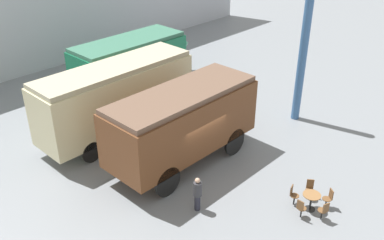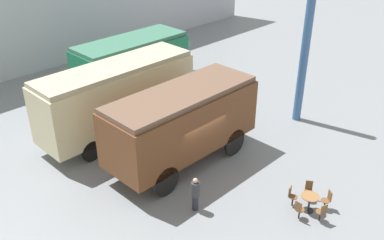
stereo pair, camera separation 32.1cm
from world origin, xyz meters
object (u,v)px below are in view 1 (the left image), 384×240
at_px(visitor_person, 197,193).
at_px(cafe_chair_0, 301,208).
at_px(streamlined_locomotive, 137,58).
at_px(cafe_table_near, 311,199).
at_px(passenger_coach_wooden, 183,120).
at_px(passenger_coach_vintage, 117,95).

bearing_deg(visitor_person, cafe_chair_0, -53.42).
height_order(streamlined_locomotive, cafe_table_near, streamlined_locomotive).
relative_size(passenger_coach_wooden, cafe_table_near, 10.02).
bearing_deg(cafe_table_near, passenger_coach_wooden, 100.31).
bearing_deg(passenger_coach_vintage, visitor_person, -102.73).
xyz_separation_m(cafe_table_near, cafe_chair_0, (-0.73, 0.02, -0.02)).
bearing_deg(passenger_coach_vintage, cafe_table_near, -81.55).
xyz_separation_m(passenger_coach_wooden, cafe_table_near, (1.10, -6.05, -1.68)).
distance_m(streamlined_locomotive, passenger_coach_vintage, 6.17).
height_order(streamlined_locomotive, cafe_chair_0, streamlined_locomotive).
xyz_separation_m(passenger_coach_vintage, passenger_coach_wooden, (0.42, -4.23, 0.01)).
xyz_separation_m(streamlined_locomotive, visitor_person, (-6.24, -11.08, -1.11)).
xyz_separation_m(cafe_table_near, visitor_person, (-3.11, 3.24, 0.28)).
bearing_deg(cafe_chair_0, cafe_table_near, 0.00).
height_order(passenger_coach_vintage, passenger_coach_wooden, passenger_coach_vintage).
bearing_deg(passenger_coach_vintage, passenger_coach_wooden, -84.26).
distance_m(passenger_coach_wooden, cafe_chair_0, 6.27).
relative_size(streamlined_locomotive, passenger_coach_vintage, 1.06).
xyz_separation_m(passenger_coach_vintage, cafe_chair_0, (0.80, -10.25, -1.70)).
bearing_deg(streamlined_locomotive, visitor_person, -119.40).
height_order(streamlined_locomotive, visitor_person, streamlined_locomotive).
xyz_separation_m(passenger_coach_wooden, visitor_person, (-2.01, -2.81, -1.40)).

